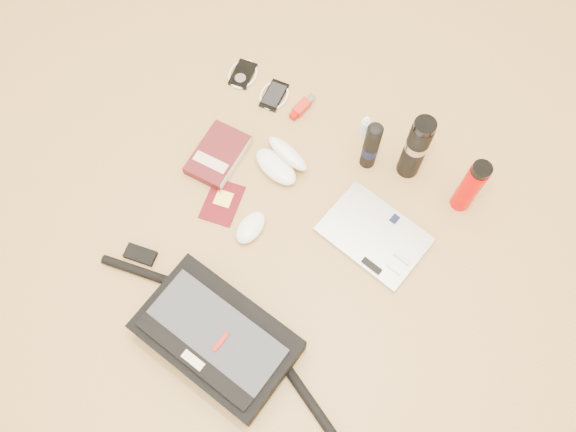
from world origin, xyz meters
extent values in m
plane|color=#AA8146|center=(0.00, 0.00, 0.00)|extent=(4.00, 4.00, 0.00)
cube|color=black|center=(0.05, -0.30, 0.05)|extent=(0.42, 0.27, 0.10)
cube|color=#303338|center=(0.05, -0.31, 0.11)|extent=(0.37, 0.20, 0.01)
cube|color=black|center=(0.04, -0.39, 0.11)|extent=(0.36, 0.06, 0.01)
cube|color=beige|center=(0.04, -0.39, 0.11)|extent=(0.06, 0.03, 0.01)
cube|color=#AC0A00|center=(0.07, -0.31, 0.11)|extent=(0.01, 0.05, 0.02)
cylinder|color=black|center=(-0.25, -0.27, 0.01)|extent=(0.25, 0.09, 0.03)
cylinder|color=black|center=(0.35, -0.30, 0.01)|extent=(0.25, 0.12, 0.03)
cube|color=black|center=(-0.30, -0.23, 0.01)|extent=(0.10, 0.07, 0.02)
cube|color=#B7B7BA|center=(0.24, 0.20, 0.01)|extent=(0.32, 0.24, 0.02)
cube|color=black|center=(0.27, 0.28, 0.02)|extent=(0.02, 0.03, 0.00)
cube|color=silver|center=(0.35, 0.18, 0.02)|extent=(0.06, 0.02, 0.01)
cube|color=white|center=(0.34, 0.14, 0.02)|extent=(0.05, 0.02, 0.01)
cube|color=black|center=(0.28, 0.11, 0.02)|extent=(0.06, 0.02, 0.01)
cube|color=#491216|center=(-0.30, 0.16, 0.02)|extent=(0.15, 0.22, 0.04)
cube|color=beige|center=(-0.24, 0.16, 0.02)|extent=(0.02, 0.19, 0.03)
cube|color=beige|center=(-0.30, 0.12, 0.04)|extent=(0.11, 0.05, 0.00)
cube|color=#4C070F|center=(-0.20, 0.04, 0.00)|extent=(0.14, 0.16, 0.01)
cube|color=#E9BF51|center=(-0.20, 0.05, 0.01)|extent=(0.06, 0.06, 0.00)
ellipsoid|color=white|center=(-0.08, 0.01, 0.02)|extent=(0.07, 0.12, 0.04)
ellipsoid|color=white|center=(-0.13, 0.22, 0.02)|extent=(0.17, 0.11, 0.05)
ellipsoid|color=white|center=(-0.12, 0.27, 0.04)|extent=(0.18, 0.12, 0.09)
ellipsoid|color=black|center=(-0.16, 0.23, 0.03)|extent=(0.05, 0.04, 0.01)
ellipsoid|color=black|center=(-0.10, 0.22, 0.03)|extent=(0.05, 0.04, 0.01)
cylinder|color=black|center=(-0.13, 0.22, 0.03)|extent=(0.03, 0.01, 0.00)
cube|color=black|center=(-0.43, 0.46, 0.01)|extent=(0.09, 0.12, 0.01)
cylinder|color=#A6A6A8|center=(-0.42, 0.44, 0.01)|extent=(0.04, 0.04, 0.00)
torus|color=silver|center=(-0.43, 0.46, 0.01)|extent=(0.11, 0.11, 0.01)
cube|color=black|center=(-0.29, 0.45, 0.01)|extent=(0.08, 0.13, 0.01)
cube|color=black|center=(-0.29, 0.45, 0.01)|extent=(0.07, 0.10, 0.00)
torus|color=white|center=(-0.29, 0.45, 0.01)|extent=(0.11, 0.11, 0.01)
cube|color=#B02516|center=(-0.18, 0.45, 0.01)|extent=(0.04, 0.07, 0.03)
cube|color=#B50B02|center=(-0.19, 0.41, 0.01)|extent=(0.03, 0.02, 0.02)
cylinder|color=#A0A0A2|center=(-0.18, 0.50, 0.01)|extent=(0.03, 0.04, 0.02)
cylinder|color=#B3E0F5|center=(0.03, 0.48, 0.04)|extent=(0.03, 0.03, 0.08)
cylinder|color=white|center=(0.03, 0.48, 0.09)|extent=(0.02, 0.02, 0.02)
cylinder|color=white|center=(0.03, 0.48, 0.10)|extent=(0.01, 0.01, 0.01)
cylinder|color=black|center=(0.09, 0.41, 0.10)|extent=(0.05, 0.05, 0.20)
cylinder|color=black|center=(0.09, 0.41, 0.08)|extent=(0.06, 0.06, 0.04)
ellipsoid|color=black|center=(0.09, 0.41, 0.20)|extent=(0.05, 0.05, 0.02)
cylinder|color=black|center=(0.21, 0.46, 0.12)|extent=(0.07, 0.07, 0.24)
cylinder|color=#ABABAE|center=(0.21, 0.46, 0.15)|extent=(0.07, 0.07, 0.03)
cylinder|color=black|center=(0.21, 0.46, 0.25)|extent=(0.07, 0.07, 0.02)
cylinder|color=#CE0100|center=(0.40, 0.45, 0.10)|extent=(0.07, 0.07, 0.21)
cylinder|color=black|center=(0.40, 0.45, 0.22)|extent=(0.07, 0.07, 0.02)
camera|label=1|loc=(0.36, -0.43, 1.57)|focal=35.00mm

